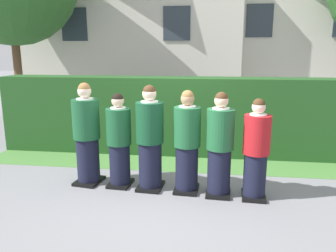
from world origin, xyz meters
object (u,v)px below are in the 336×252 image
Objects in this scene: student_front_row_1 at (119,143)px; student_front_row_3 at (187,144)px; student_front_row_2 at (150,140)px; student_front_row_0 at (87,136)px; student_front_row_4 at (220,147)px; student_in_red_blazer at (256,152)px.

student_front_row_1 is 1.11m from student_front_row_3.
student_front_row_2 is at bearing 177.12° from student_front_row_3.
student_front_row_0 reaches higher than student_front_row_4.
student_front_row_4 is at bearing -5.69° from student_front_row_1.
student_front_row_4 is (1.09, -0.11, -0.04)m from student_front_row_2.
student_front_row_0 reaches higher than student_front_row_1.
student_front_row_2 is 1.10m from student_front_row_4.
student_in_red_blazer is at bearing -5.32° from student_front_row_4.
student_front_row_2 is (1.07, -0.09, -0.01)m from student_front_row_0.
student_front_row_0 is at bearing 174.78° from student_in_red_blazer.
student_in_red_blazer is at bearing -5.49° from student_front_row_2.
student_front_row_2 is at bearing -4.81° from student_front_row_0.
student_front_row_2 is at bearing -5.94° from student_front_row_1.
student_front_row_2 is 1.04× the size of student_front_row_3.
student_front_row_0 is 1.10× the size of student_front_row_1.
student_front_row_4 is (0.50, -0.08, -0.00)m from student_front_row_3.
student_front_row_1 is at bearing 174.06° from student_front_row_2.
student_front_row_0 is 1.01× the size of student_front_row_2.
student_front_row_2 reaches higher than student_front_row_4.
student_front_row_1 is at bearing 175.68° from student_front_row_3.
student_front_row_0 reaches higher than student_front_row_3.
student_front_row_3 is (1.66, -0.12, -0.04)m from student_front_row_0.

